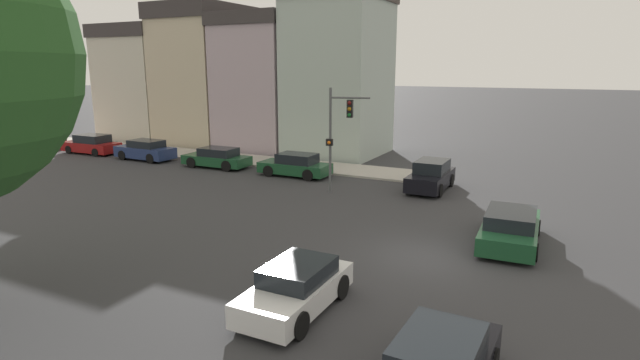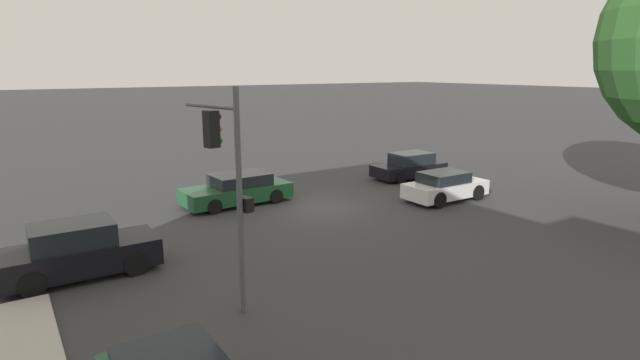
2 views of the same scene
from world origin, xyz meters
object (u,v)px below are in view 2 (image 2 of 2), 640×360
traffic_signal (228,167)px  crossing_car_3 (237,190)px  crossing_car_1 (410,166)px  crossing_car_2 (445,186)px  crossing_car_0 (79,251)px

traffic_signal → crossing_car_3: 10.35m
traffic_signal → crossing_car_3: bearing=51.9°
crossing_car_1 → crossing_car_2: size_ratio=1.06×
traffic_signal → crossing_car_1: (-14.27, -8.79, -2.95)m
traffic_signal → crossing_car_3: size_ratio=1.14×
crossing_car_1 → crossing_car_2: (1.94, 4.40, -0.01)m
crossing_car_1 → crossing_car_3: 10.14m
crossing_car_0 → crossing_car_3: bearing=34.4°
crossing_car_0 → crossing_car_1: 17.86m
traffic_signal → crossing_car_0: traffic_signal is taller
crossing_car_2 → crossing_car_1: bearing=66.4°
traffic_signal → crossing_car_0: size_ratio=1.30×
crossing_car_0 → traffic_signal: bearing=-54.4°
crossing_car_0 → crossing_car_1: size_ratio=1.01×
traffic_signal → crossing_car_0: (2.97, -4.14, -2.84)m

